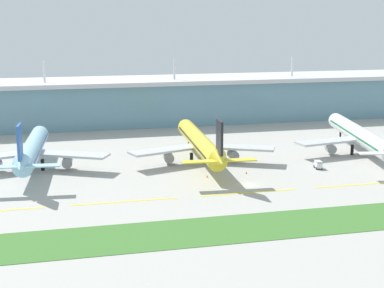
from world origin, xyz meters
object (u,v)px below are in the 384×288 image
Objects in this scene: airliner_near at (32,150)px; airliner_middle at (200,143)px; safety_cone_nose_front at (246,173)px; airliner_far at (361,136)px; baggage_cart at (318,165)px; safety_cone_left_wingtip at (207,176)px.

airliner_near and airliner_middle have the same top height.
airliner_middle reaches higher than safety_cone_nose_front.
airliner_middle is 57.62m from airliner_far.
airliner_near is 53.88m from airliner_middle.
airliner_near and airliner_far have the same top height.
safety_cone_nose_front is at bearing -178.42° from baggage_cart.
safety_cone_left_wingtip is (-36.99, -1.81, -0.91)m from baggage_cart.
airliner_near reaches higher than baggage_cart.
baggage_cart is at bearing -26.76° from airliner_middle.
airliner_near is at bearing 156.85° from safety_cone_left_wingtip.
safety_cone_nose_front is at bearing -60.91° from airliner_middle.
airliner_near is 90.40m from baggage_cart.
airliner_middle is at bearing 119.09° from safety_cone_nose_front.
airliner_far reaches higher than baggage_cart.
airliner_far is (57.60, -1.54, 0.00)m from airliner_middle.
baggage_cart is at bearing 1.58° from safety_cone_nose_front.
baggage_cart reaches higher than safety_cone_nose_front.
airliner_near reaches higher than safety_cone_nose_front.
baggage_cart is 5.47× the size of safety_cone_nose_front.
airliner_far is 50.74m from safety_cone_nose_front.
airliner_middle and airliner_far have the same top height.
airliner_middle is 38.64m from baggage_cart.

